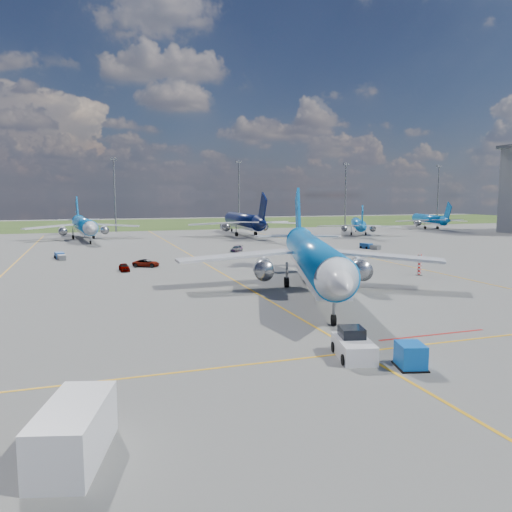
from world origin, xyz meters
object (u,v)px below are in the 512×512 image
object	(u,v)px
pushback_tug	(353,346)
baggage_tug_c	(60,256)
bg_jet_nnw	(85,240)
baggage_tug_e	(369,246)
baggage_tug_w	(307,255)
service_van	(74,432)
service_car_b	(146,263)
warning_post	(419,265)
bg_jet_ene	(429,228)
bg_jet_ne	(358,235)
main_airliner	(312,292)
service_car_c	(237,249)
uld_container	(411,356)
service_car_a	(124,267)
bg_jet_n	(243,235)

from	to	relation	value
pushback_tug	baggage_tug_c	world-z (taller)	pushback_tug
bg_jet_nnw	baggage_tug_e	world-z (taller)	bg_jet_nnw
pushback_tug	baggage_tug_w	distance (m)	56.04
service_van	service_car_b	xyz separation A→B (m)	(9.38, 57.93, -0.63)
warning_post	bg_jet_ene	bearing A→B (deg)	51.70
baggage_tug_w	service_car_b	bearing A→B (deg)	172.40
warning_post	baggage_tug_e	xyz separation A→B (m)	(12.01, 32.91, -0.98)
bg_jet_nnw	service_van	world-z (taller)	bg_jet_nnw
warning_post	bg_jet_ene	size ratio (longest dim) A/B	0.09
bg_jet_ne	main_airliner	distance (m)	88.38
baggage_tug_w	service_car_c	bearing A→B (deg)	112.36
uld_container	service_van	distance (m)	21.23
service_car_a	baggage_tug_c	bearing A→B (deg)	114.39
warning_post	bg_jet_n	world-z (taller)	bg_jet_n
service_car_b	baggage_tug_c	world-z (taller)	service_car_b
pushback_tug	baggage_tug_w	bearing A→B (deg)	82.78
bg_jet_ene	baggage_tug_c	distance (m)	124.72
service_car_b	service_van	bearing A→B (deg)	-165.75
main_airliner	baggage_tug_c	world-z (taller)	main_airliner
main_airliner	service_car_a	bearing A→B (deg)	148.15
main_airliner	uld_container	xyz separation A→B (m)	(-4.96, -25.68, 0.81)
bg_jet_ne	pushback_tug	xyz separation A→B (m)	(-56.23, -96.30, 0.81)
bg_jet_ene	service_car_b	world-z (taller)	bg_jet_ene
bg_jet_n	service_car_a	distance (m)	69.04
warning_post	baggage_tug_w	size ratio (longest dim) A/B	0.55
service_car_a	baggage_tug_c	world-z (taller)	service_car_a
pushback_tug	service_van	bearing A→B (deg)	-141.75
service_car_c	baggage_tug_e	bearing A→B (deg)	25.41
bg_jet_ene	service_van	bearing A→B (deg)	63.42
service_car_a	service_car_b	size ratio (longest dim) A/B	0.82
service_van	service_car_b	bearing A→B (deg)	96.50
service_car_b	main_airliner	bearing A→B (deg)	-125.74
bg_jet_ne	service_car_a	distance (m)	84.90
bg_jet_nnw	pushback_tug	world-z (taller)	bg_jet_nnw
uld_container	service_car_b	bearing A→B (deg)	117.53
baggage_tug_e	service_car_b	bearing A→B (deg)	178.93
main_airliner	service_van	world-z (taller)	main_airliner
bg_jet_ene	service_car_a	world-z (taller)	bg_jet_ene
warning_post	baggage_tug_e	world-z (taller)	warning_post
bg_jet_ene	uld_container	size ratio (longest dim) A/B	16.86
pushback_tug	service_van	distance (m)	19.88
pushback_tug	baggage_tug_w	xyz separation A→B (m)	(20.21, 52.27, -0.26)
bg_jet_ne	main_airliner	size ratio (longest dim) A/B	0.70
bg_jet_ene	main_airliner	world-z (taller)	main_airliner
main_airliner	service_car_b	distance (m)	31.60
bg_jet_ene	baggage_tug_e	bearing A→B (deg)	59.24
bg_jet_ne	uld_container	size ratio (longest dim) A/B	15.96
service_van	baggage_tug_c	size ratio (longest dim) A/B	1.09
baggage_tug_c	baggage_tug_e	xyz separation A→B (m)	(61.06, -2.78, 0.00)
warning_post	service_van	world-z (taller)	warning_post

